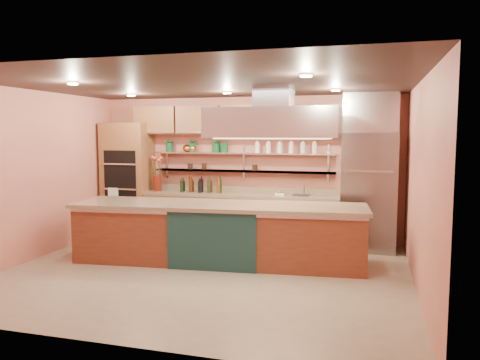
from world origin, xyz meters
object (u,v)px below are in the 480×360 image
(kitchen_scale, at_px, (280,193))
(island, at_px, (219,233))
(copper_kettle, at_px, (187,148))
(flower_vase, at_px, (157,183))
(green_canister, at_px, (224,148))
(refrigerator, at_px, (369,192))

(kitchen_scale, bearing_deg, island, -130.40)
(copper_kettle, bearing_deg, flower_vase, -158.71)
(green_canister, bearing_deg, kitchen_scale, -10.68)
(flower_vase, distance_m, green_canister, 1.55)
(flower_vase, height_order, copper_kettle, copper_kettle)
(flower_vase, xyz_separation_m, kitchen_scale, (2.52, 0.00, -0.11))
(flower_vase, height_order, green_canister, green_canister)
(island, bearing_deg, green_canister, 99.18)
(copper_kettle, bearing_deg, green_canister, 0.00)
(island, xyz_separation_m, copper_kettle, (-1.24, 1.75, 1.31))
(copper_kettle, xyz_separation_m, green_canister, (0.79, 0.00, 0.02))
(refrigerator, xyz_separation_m, island, (-2.32, -1.52, -0.57))
(kitchen_scale, distance_m, copper_kettle, 2.13)
(copper_kettle, bearing_deg, island, -54.65)
(flower_vase, relative_size, green_canister, 1.65)
(island, height_order, green_canister, green_canister)
(copper_kettle, relative_size, green_canister, 0.98)
(refrigerator, bearing_deg, flower_vase, 179.86)
(refrigerator, distance_m, kitchen_scale, 1.61)
(flower_vase, xyz_separation_m, green_canister, (1.35, 0.22, 0.72))
(flower_vase, bearing_deg, copper_kettle, 21.29)
(kitchen_scale, bearing_deg, refrigerator, -15.73)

